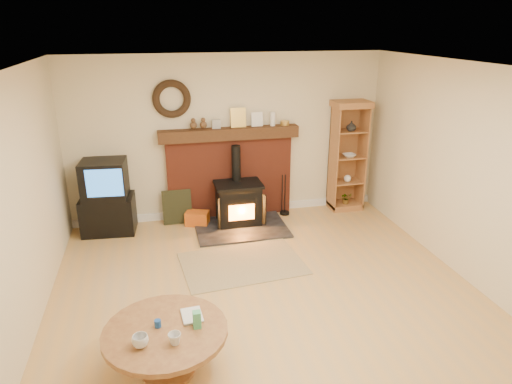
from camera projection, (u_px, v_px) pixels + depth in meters
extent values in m
plane|color=tan|center=(272.00, 305.00, 5.18)|extent=(5.50, 5.50, 0.00)
cube|color=beige|center=(228.00, 138.00, 7.23)|extent=(5.00, 0.02, 2.60)
cube|color=beige|center=(12.00, 221.00, 4.19)|extent=(0.02, 5.50, 2.60)
cube|color=beige|center=(483.00, 181.00, 5.26)|extent=(0.02, 5.50, 2.60)
cube|color=white|center=(276.00, 70.00, 4.27)|extent=(5.00, 5.50, 0.02)
cube|color=white|center=(230.00, 210.00, 7.65)|extent=(5.00, 0.04, 0.12)
torus|color=black|center=(172.00, 99.00, 6.77)|extent=(0.57, 0.11, 0.57)
cube|color=maroon|center=(230.00, 178.00, 7.39)|extent=(2.00, 0.15, 1.30)
cube|color=#351D10|center=(229.00, 134.00, 7.10)|extent=(2.20, 0.22, 0.18)
cube|color=#999999|center=(216.00, 124.00, 7.01)|extent=(0.13, 0.05, 0.14)
cube|color=gold|center=(238.00, 118.00, 7.08)|extent=(0.24, 0.06, 0.30)
cube|color=white|center=(257.00, 119.00, 7.15)|extent=(0.18, 0.05, 0.22)
cylinder|color=white|center=(273.00, 119.00, 7.19)|extent=(0.08, 0.08, 0.22)
cylinder|color=gold|center=(285.00, 123.00, 7.26)|extent=(0.14, 0.14, 0.07)
cube|color=black|center=(241.00, 228.00, 7.10)|extent=(1.40, 1.00, 0.03)
cube|color=black|center=(238.00, 204.00, 7.17)|extent=(0.66, 0.47, 0.61)
cube|color=black|center=(238.00, 184.00, 7.06)|extent=(0.73, 0.52, 0.04)
cylinder|color=black|center=(236.00, 163.00, 7.09)|extent=(0.14, 0.14, 0.56)
cube|color=orange|center=(242.00, 212.00, 6.96)|extent=(0.40, 0.02, 0.25)
cube|color=black|center=(221.00, 211.00, 6.95)|extent=(0.16, 0.21, 0.49)
cube|color=black|center=(260.00, 208.00, 7.07)|extent=(0.16, 0.21, 0.49)
cube|color=brown|center=(242.00, 263.00, 6.07)|extent=(1.66, 1.22, 0.01)
cube|color=black|center=(109.00, 214.00, 6.92)|extent=(0.81, 0.60, 0.56)
cube|color=black|center=(104.00, 179.00, 6.73)|extent=(0.68, 0.59, 0.56)
cube|color=blue|center=(104.00, 183.00, 6.47)|extent=(0.51, 0.06, 0.41)
cube|color=#985A31|center=(344.00, 205.00, 7.89)|extent=(0.53, 0.39, 0.10)
cube|color=#985A31|center=(343.00, 155.00, 7.76)|extent=(0.53, 0.02, 1.69)
cube|color=#985A31|center=(333.00, 159.00, 7.54)|extent=(0.02, 0.39, 1.69)
cube|color=#985A31|center=(362.00, 157.00, 7.65)|extent=(0.02, 0.39, 1.69)
cube|color=#985A31|center=(352.00, 104.00, 7.28)|extent=(0.59, 0.43, 0.10)
cube|color=#985A31|center=(346.00, 181.00, 7.74)|extent=(0.49, 0.35, 0.02)
cube|color=#985A31|center=(348.00, 157.00, 7.58)|extent=(0.49, 0.35, 0.02)
cube|color=#985A31|center=(350.00, 131.00, 7.43)|extent=(0.49, 0.35, 0.02)
imported|color=white|center=(351.00, 126.00, 7.35)|extent=(0.16, 0.16, 0.17)
imported|color=white|center=(349.00, 156.00, 7.53)|extent=(0.21, 0.21, 0.05)
sphere|color=white|center=(347.00, 178.00, 7.67)|extent=(0.12, 0.12, 0.12)
imported|color=#49A873|center=(346.00, 198.00, 7.79)|extent=(0.18, 0.16, 0.20)
cube|color=orange|center=(197.00, 218.00, 7.20)|extent=(0.41, 0.33, 0.22)
cube|color=black|center=(177.00, 207.00, 7.22)|extent=(0.46, 0.12, 0.54)
cylinder|color=black|center=(285.00, 213.00, 7.64)|extent=(0.16, 0.16, 0.04)
cylinder|color=black|center=(282.00, 195.00, 7.51)|extent=(0.02, 0.02, 0.70)
cylinder|color=black|center=(285.00, 195.00, 7.52)|extent=(0.02, 0.02, 0.70)
cylinder|color=brown|center=(169.00, 370.00, 4.19)|extent=(0.49, 0.49, 0.03)
cylinder|color=brown|center=(167.00, 352.00, 4.12)|extent=(0.18, 0.18, 0.39)
cylinder|color=brown|center=(165.00, 332.00, 4.04)|extent=(1.11, 1.11, 0.05)
imported|color=white|center=(140.00, 341.00, 3.80)|extent=(0.14, 0.14, 0.11)
imported|color=white|center=(175.00, 339.00, 3.83)|extent=(0.11, 0.11, 0.10)
imported|color=#4C331E|center=(182.00, 317.00, 4.17)|extent=(0.18, 0.25, 0.02)
cylinder|color=navy|center=(158.00, 324.00, 4.05)|extent=(0.06, 0.06, 0.07)
cube|color=#49A873|center=(197.00, 320.00, 4.03)|extent=(0.07, 0.07, 0.16)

